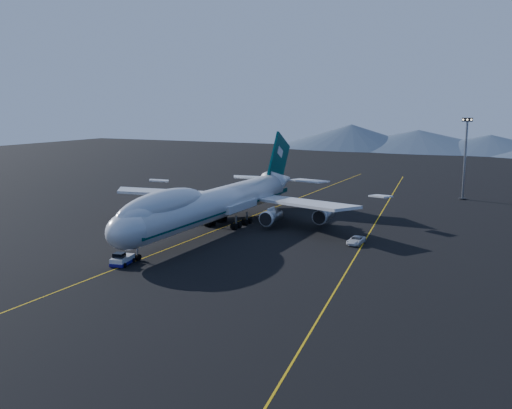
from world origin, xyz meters
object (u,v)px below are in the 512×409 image
at_px(boeing_747, 216,203).
at_px(pushback_tug, 123,260).
at_px(service_van, 356,240).
at_px(floodlight_mast, 465,158).

bearing_deg(boeing_747, pushback_tug, -91.41).
height_order(pushback_tug, service_van, pushback_tug).
height_order(boeing_747, floodlight_mast, floodlight_mast).
bearing_deg(floodlight_mast, service_van, -100.56).
distance_m(boeing_747, service_van, 30.44).
distance_m(boeing_747, pushback_tug, 29.99).
bearing_deg(boeing_747, floodlight_mast, 57.07).
xyz_separation_m(pushback_tug, floodlight_mast, (42.60, 94.18, 10.77)).
bearing_deg(service_van, boeing_747, -176.73).
bearing_deg(pushback_tug, service_van, 33.38).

